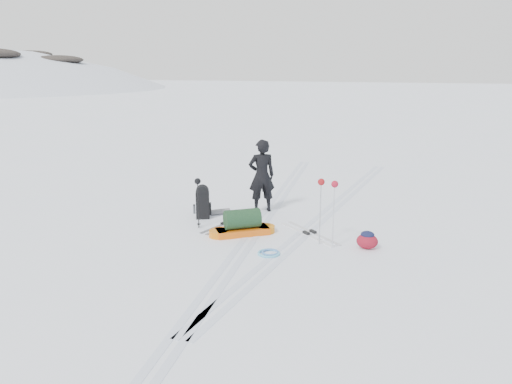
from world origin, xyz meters
TOP-DOWN VIEW (x-y plane):
  - ground at (0.00, 0.00)m, footprint 200.00×200.00m
  - ski_tracks at (0.61, 0.88)m, footprint 3.38×17.97m
  - skier at (-0.34, 1.77)m, footprint 0.86×0.77m
  - pulk_sled at (-0.23, -0.21)m, footprint 1.58×1.28m
  - expedition_rucksack at (-1.58, 0.75)m, footprint 0.77×0.85m
  - ski_poles_black at (-1.41, -0.06)m, footprint 0.15×0.17m
  - ski_poles_silver at (1.79, -0.38)m, footprint 0.46×0.26m
  - touring_skis_grey at (-0.84, 0.34)m, footprint 0.78×1.72m
  - touring_skis_white at (1.29, 0.29)m, footprint 1.68×1.56m
  - rope_coil at (0.73, -1.24)m, footprint 0.50×0.50m
  - small_daypack at (2.68, -0.29)m, footprint 0.54×0.46m
  - thermos_pair at (-1.95, 1.08)m, footprint 0.20×0.20m
  - stuff_sack at (-0.29, 0.34)m, footprint 0.41×0.35m

SIDE VIEW (x-z plane):
  - ground at x=0.00m, z-range 0.00..0.00m
  - ski_tracks at x=0.61m, z-range 0.00..0.01m
  - touring_skis_grey at x=-0.84m, z-range -0.02..0.05m
  - touring_skis_white at x=1.29m, z-range -0.02..0.05m
  - rope_coil at x=0.73m, z-range 0.00..0.06m
  - stuff_sack at x=-0.29m, z-range 0.00..0.22m
  - thermos_pair at x=-1.95m, z-range -0.01..0.25m
  - small_daypack at x=2.68m, z-range -0.01..0.40m
  - pulk_sled at x=-0.23m, z-range -0.07..0.54m
  - expedition_rucksack at x=-1.58m, z-range -0.03..0.85m
  - skier at x=-0.34m, z-range 0.00..1.98m
  - ski_poles_black at x=-1.41m, z-range 0.40..1.65m
  - ski_poles_silver at x=1.79m, z-range 0.51..2.02m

